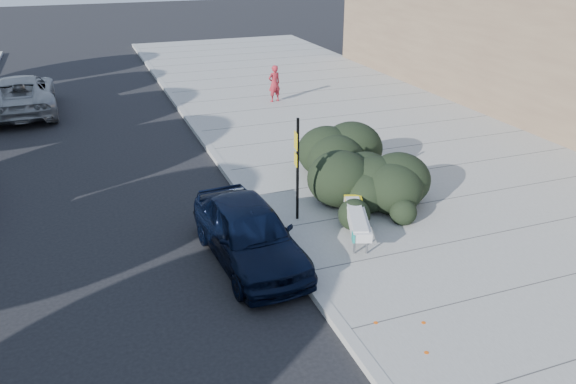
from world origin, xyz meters
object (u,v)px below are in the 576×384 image
Objects in this scene: sedan_navy at (249,233)px; bench at (357,218)px; suv_silver at (21,94)px; pedestrian at (274,83)px; bike_rack at (340,174)px; sign_post at (297,163)px.

bench is at bearing -6.01° from sedan_navy.
pedestrian reaches higher than suv_silver.
pedestrian is at bearing 99.68° from bench.
bike_rack is at bearing 68.35° from pedestrian.
bench is 2.17× the size of bike_rack.
bike_rack is (0.66, 2.31, 0.08)m from bench.
sign_post reaches higher than bike_rack.
sign_post reaches higher than bench.
bench is 2.40m from bike_rack.
bike_rack is 9.76m from pedestrian.
sedan_navy is at bearing 108.01° from suv_silver.
sign_post is 1.67× the size of pedestrian.
sign_post reaches higher than pedestrian.
sedan_navy is at bearing -162.05° from bench.
bike_rack is 0.61× the size of pedestrian.
sign_post is 11.08m from pedestrian.
sign_post reaches higher than sedan_navy.
suv_silver is (-5.20, 14.24, 0.08)m from sedan_navy.
suv_silver reaches higher than bike_rack.
sign_post is at bearing 34.38° from sedan_navy.
bike_rack is at bearing 30.91° from sedan_navy.
sedan_navy is (-3.19, -2.22, -0.03)m from bike_rack.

